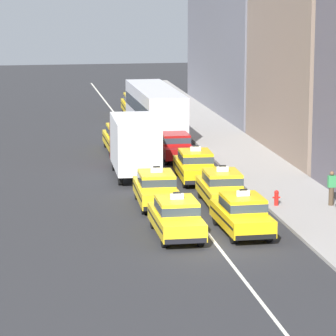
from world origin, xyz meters
name	(u,v)px	position (x,y,z in m)	size (l,w,h in m)	color
ground_plane	(217,246)	(0.00, 0.00, 0.00)	(160.00, 160.00, 0.00)	#2B2B2D
lane_stripe_left_right	(148,156)	(0.00, 20.00, 0.00)	(0.14, 80.00, 0.01)	silver
sidewalk_curb	(259,168)	(5.60, 15.00, 0.07)	(4.00, 90.00, 0.15)	#9E9993
taxi_left_nearest	(176,217)	(-1.42, 1.61, 0.88)	(1.83, 4.56, 1.96)	black
taxi_left_second	(156,188)	(-1.43, 7.24, 0.88)	(1.94, 4.61, 1.96)	black
box_truck_left_third	(134,143)	(-1.55, 14.57, 1.78)	(2.44, 7.02, 3.27)	black
taxi_left_fourth	(120,137)	(-1.44, 22.02, 0.88)	(1.82, 4.56, 1.96)	black
taxi_right_nearest	(242,213)	(1.43, 1.73, 0.88)	(1.91, 4.60, 1.96)	black
taxi_right_second	(222,187)	(1.69, 6.96, 0.88)	(1.92, 4.60, 1.96)	black
taxi_right_third	(195,165)	(1.45, 12.48, 0.88)	(1.99, 4.63, 1.96)	black
sedan_right_fourth	(175,145)	(1.42, 18.78, 0.85)	(1.77, 4.30, 1.58)	black
bus_right_fifth	(155,109)	(1.56, 27.62, 1.82)	(2.65, 11.23, 3.22)	black
taxi_right_sixth	(135,104)	(1.45, 37.39, 0.88)	(1.96, 4.61, 1.96)	black
pedestrian_mid_block	(331,188)	(6.63, 5.50, 0.98)	(0.36, 0.24, 1.64)	#473828
fire_hydrant	(276,197)	(4.08, 5.90, 0.55)	(0.36, 0.22, 0.73)	red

